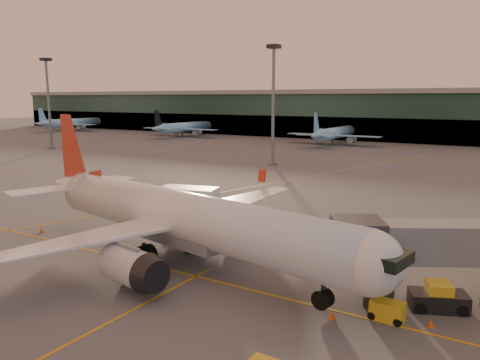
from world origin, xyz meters
The scene contains 14 objects.
ground centered at (0.00, 0.00, 0.00)m, with size 600.00×600.00×0.00m, color #4C4F54.
taxi_markings centered at (-7.32, 44.49, 0.01)m, with size 100.12×173.00×0.01m.
terminal centered at (0.00, 141.79, 8.76)m, with size 400.00×20.00×17.60m.
mast_west_far centered at (-90.00, 62.00, 14.86)m, with size 2.40×2.40×25.60m.
mast_west_near centered at (-20.00, 66.00, 14.86)m, with size 2.40×2.40×25.60m.
distant_aircraft_row centered at (-21.00, 118.00, 0.00)m, with size 290.00×34.00×13.00m.
main_airplane centered at (1.46, 6.94, 4.12)m, with size 41.90×38.00×12.69m.
catering_truck centered at (-3.72, 15.39, 2.78)m, with size 6.77×4.16×4.89m.
gpu_cart centered at (20.37, 5.51, 0.62)m, with size 2.26×1.44×1.28m.
pushback_tug centered at (22.96, 8.95, 0.79)m, with size 4.28×3.37×1.95m.
cone_nose centered at (23.03, 5.98, 0.25)m, with size 0.40×0.40×0.52m.
cone_tail centered at (-17.10, 6.42, 0.26)m, with size 0.42×0.42×0.54m.
cone_wing_left centered at (-0.06, 24.95, 0.31)m, with size 0.50×0.50×0.64m.
cone_fwd centered at (17.22, 3.72, 0.28)m, with size 0.45×0.45×0.57m.
Camera 1 is at (27.24, -24.16, 14.46)m, focal length 35.00 mm.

